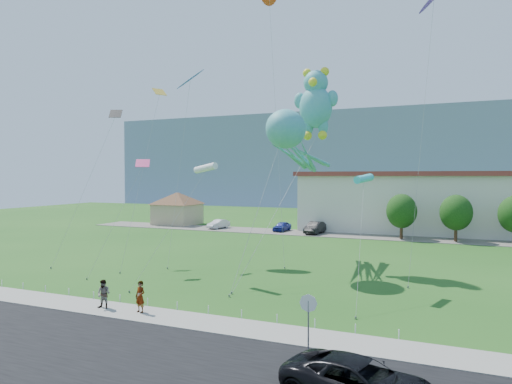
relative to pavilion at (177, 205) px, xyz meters
The scene contains 25 objects.
ground 45.05m from the pavilion, 57.72° to the right, with size 160.00×160.00×0.00m, color #1D4F16.
road 51.97m from the pavilion, 62.45° to the right, with size 80.00×8.00×0.06m, color black.
sidewalk 47.39m from the pavilion, 59.50° to the right, with size 80.00×2.50×0.10m, color gray.
parking_strip 24.37m from the pavilion, ahead, with size 70.00×6.00×0.06m, color #59544C.
hill_ridge 85.96m from the pavilion, 73.69° to the left, with size 160.00×50.00×25.00m, color slate.
pavilion is the anchor object (origin of this frame).
stop_sign 53.90m from the pavilion, 51.56° to the right, with size 0.80×0.07×2.50m.
rope_fence 46.13m from the pavilion, 58.59° to the right, with size 26.05×0.05×0.50m.
tree_near 34.24m from the pavilion, ahead, with size 3.60×3.60×5.47m.
tree_mid 40.20m from the pavilion, ahead, with size 3.60×3.60×5.47m.
suv 58.84m from the pavilion, 51.72° to the right, with size 2.44×5.29×1.47m, color black.
pedestrian_left 47.02m from the pavilion, 59.97° to the right, with size 0.63×0.41×1.73m, color gray.
pedestrian_right 46.02m from the pavilion, 62.64° to the right, with size 0.79×0.61×1.62m, color gray.
parked_car_silver 9.43m from the pavilion, 17.92° to the right, with size 1.34×3.84×1.27m, color #B2B3B9.
parked_car_blue 18.51m from the pavilion, ahead, with size 1.50×3.73×1.27m, color navy.
parked_car_black 23.44m from the pavilion, ahead, with size 1.63×4.66×1.54m, color black.
octopus_kite 38.31m from the pavilion, 43.45° to the right, with size 3.06×15.73×12.81m.
teddy_bear_kite 38.47m from the pavilion, 39.16° to the right, with size 4.29×12.86×16.74m.
small_kite_purple 48.06m from the pavilion, 32.23° to the right, with size 2.20×5.88×21.84m.
small_kite_white 39.37m from the pavilion, 54.53° to the right, with size 2.97×6.60×8.62m.
small_kite_pink 35.32m from the pavilion, 62.61° to the right, with size 2.21×5.43×9.06m.
small_kite_yellow 32.42m from the pavilion, 61.08° to the right, with size 1.50×7.33×15.67m.
small_kite_cyan 45.82m from the pavilion, 42.01° to the right, with size 1.01×7.71×7.86m.
small_kite_black 31.13m from the pavilion, 69.32° to the right, with size 2.28×6.91×13.76m.
small_kite_blue 31.73m from the pavilion, 55.08° to the right, with size 2.54×7.09×17.45m.
Camera 1 is at (14.94, -23.07, 7.59)m, focal length 32.00 mm.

